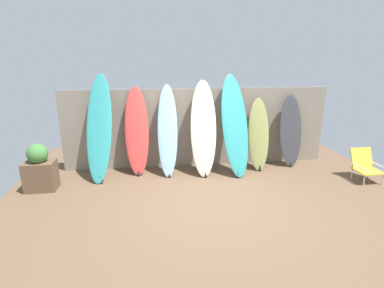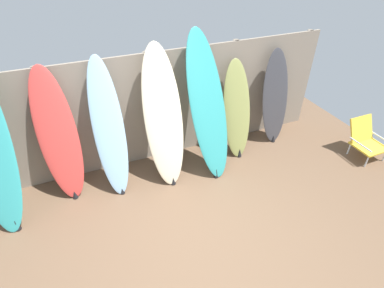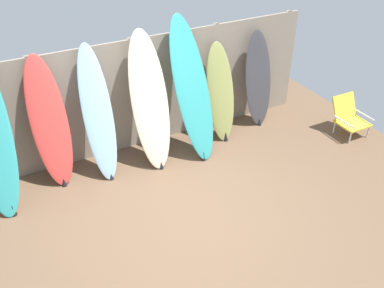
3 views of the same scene
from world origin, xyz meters
name	(u,v)px [view 3 (image 3 of 3)]	position (x,y,z in m)	size (l,w,h in m)	color
ground	(196,217)	(0.00, 0.00, 0.00)	(7.68, 7.68, 0.00)	brown
fence_back	(135,95)	(0.00, 2.01, 0.90)	(6.08, 0.11, 1.80)	gray
surfboard_red_1	(50,124)	(-1.38, 1.68, 0.93)	(0.51, 0.52, 1.88)	#D13D38
surfboard_skyblue_2	(98,115)	(-0.73, 1.58, 0.95)	(0.46, 0.69, 1.92)	#8CB7D6
surfboard_cream_3	(150,102)	(0.04, 1.51, 1.00)	(0.61, 0.79, 2.01)	beige
surfboard_teal_4	(192,90)	(0.72, 1.46, 1.06)	(0.66, 0.96, 2.13)	teal
surfboard_olive_5	(221,94)	(1.32, 1.62, 0.78)	(0.51, 0.57, 1.59)	olive
surfboard_charcoal_6	(258,80)	(2.12, 1.70, 0.82)	(0.57, 0.39, 1.66)	#38383D
beach_chair	(349,116)	(3.30, 0.67, 0.32)	(0.50, 0.57, 0.64)	silver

